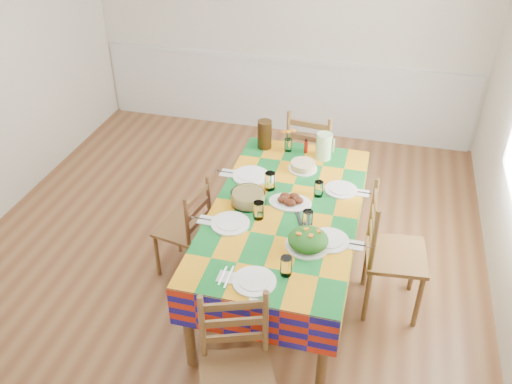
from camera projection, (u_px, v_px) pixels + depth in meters
room at (216, 118)px, 4.02m from camera, size 4.58×5.08×2.78m
wainscot at (283, 93)px, 6.49m from camera, size 4.41×0.06×0.92m
dining_table at (285, 218)px, 4.09m from camera, size 1.09×2.02×0.79m
setting_near_head at (265, 276)px, 3.40m from camera, size 0.45×0.30×0.13m
setting_left_near at (240, 218)px, 3.89m from camera, size 0.52×0.31×0.14m
setting_left_far at (257, 177)px, 4.33m from camera, size 0.55×0.33×0.15m
setting_right_near at (322, 233)px, 3.75m from camera, size 0.52×0.30×0.13m
setting_right_far at (334, 189)px, 4.20m from camera, size 0.48×0.28×0.12m
meat_platter at (290, 201)px, 4.08m from camera, size 0.33×0.24×0.06m
salad_platter at (308, 240)px, 3.65m from camera, size 0.31×0.31×0.13m
pasta_bowl at (248, 198)px, 4.07m from camera, size 0.26×0.26×0.09m
cake at (303, 166)px, 4.48m from camera, size 0.24×0.24×0.07m
serving_utensils at (304, 221)px, 3.91m from camera, size 0.16×0.36×0.01m
flower_vase at (288, 142)px, 4.70m from camera, size 0.13×0.11×0.21m
hot_sauce at (306, 146)px, 4.69m from camera, size 0.03×0.03×0.14m
green_pitcher at (324, 146)px, 4.58m from camera, size 0.13×0.13×0.23m
tea_pitcher at (265, 134)px, 4.73m from camera, size 0.13×0.13×0.25m
name_card at (256, 302)px, 3.24m from camera, size 0.08×0.03×0.02m
chair_near at (236, 372)px, 3.20m from camera, size 0.55×0.54×0.98m
chair_far at (311, 157)px, 5.22m from camera, size 0.50×0.48×1.01m
chair_left at (186, 229)px, 4.40m from camera, size 0.44×0.45×0.88m
chair_right at (390, 254)px, 4.03m from camera, size 0.48×0.50×1.04m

